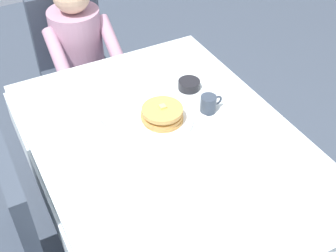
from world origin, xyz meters
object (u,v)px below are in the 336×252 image
(diner_person, at_px, (80,51))
(chair_left_side, at_px, (2,239))
(cup_coffee, at_px, (209,104))
(fork_left_of_plate, at_px, (127,138))
(chair_diner, at_px, (75,58))
(bowl_butter, at_px, (189,85))
(plate_breakfast, at_px, (163,121))
(breakfast_stack, at_px, (162,114))
(knife_right_of_plate, at_px, (200,112))
(spoon_near_edge, at_px, (202,173))
(dining_table_main, at_px, (168,155))
(syrup_pitcher, at_px, (98,123))

(diner_person, bearing_deg, chair_left_side, 54.91)
(diner_person, distance_m, cup_coffee, 0.98)
(fork_left_of_plate, bearing_deg, chair_diner, -0.14)
(chair_left_side, distance_m, bowl_butter, 1.11)
(diner_person, relative_size, plate_breakfast, 4.00)
(breakfast_stack, relative_size, cup_coffee, 1.76)
(cup_coffee, bearing_deg, fork_left_of_plate, 179.11)
(plate_breakfast, relative_size, cup_coffee, 2.48)
(fork_left_of_plate, bearing_deg, diner_person, -1.02)
(cup_coffee, relative_size, knife_right_of_plate, 0.57)
(knife_right_of_plate, bearing_deg, chair_left_side, 89.87)
(bowl_butter, relative_size, fork_left_of_plate, 0.61)
(chair_left_side, relative_size, cup_coffee, 8.23)
(diner_person, xyz_separation_m, fork_left_of_plate, (-0.10, -0.91, 0.07))
(breakfast_stack, bearing_deg, bowl_butter, 35.54)
(knife_right_of_plate, bearing_deg, bowl_butter, -20.24)
(knife_right_of_plate, relative_size, spoon_near_edge, 1.33)
(breakfast_stack, height_order, spoon_near_edge, breakfast_stack)
(dining_table_main, height_order, spoon_near_edge, spoon_near_edge)
(syrup_pitcher, bearing_deg, knife_right_of_plate, -13.85)
(cup_coffee, xyz_separation_m, fork_left_of_plate, (-0.42, 0.01, -0.04))
(chair_diner, height_order, bowl_butter, chair_diner)
(plate_breakfast, relative_size, bowl_butter, 2.55)
(diner_person, xyz_separation_m, chair_left_side, (-0.71, -1.01, -0.14))
(chair_left_side, relative_size, fork_left_of_plate, 5.17)
(spoon_near_edge, bearing_deg, chair_left_side, 150.05)
(dining_table_main, distance_m, plate_breakfast, 0.16)
(cup_coffee, distance_m, bowl_butter, 0.20)
(chair_left_side, distance_m, cup_coffee, 1.07)
(dining_table_main, height_order, fork_left_of_plate, fork_left_of_plate)
(cup_coffee, xyz_separation_m, spoon_near_edge, (-0.23, -0.33, -0.04))
(cup_coffee, relative_size, syrup_pitcher, 1.41)
(chair_diner, height_order, cup_coffee, chair_diner)
(fork_left_of_plate, xyz_separation_m, knife_right_of_plate, (0.38, 0.00, 0.00))
(dining_table_main, relative_size, fork_left_of_plate, 8.47)
(diner_person, height_order, breakfast_stack, diner_person)
(diner_person, relative_size, cup_coffee, 9.91)
(chair_left_side, bearing_deg, bowl_butter, -74.32)
(syrup_pitcher, height_order, spoon_near_edge, syrup_pitcher)
(diner_person, height_order, knife_right_of_plate, diner_person)
(plate_breakfast, bearing_deg, chair_diner, 95.01)
(cup_coffee, bearing_deg, plate_breakfast, 173.41)
(dining_table_main, height_order, plate_breakfast, plate_breakfast)
(breakfast_stack, distance_m, knife_right_of_plate, 0.20)
(breakfast_stack, bearing_deg, fork_left_of_plate, -173.33)
(diner_person, distance_m, syrup_pitcher, 0.83)
(dining_table_main, xyz_separation_m, cup_coffee, (0.26, 0.09, 0.13))
(plate_breakfast, relative_size, knife_right_of_plate, 1.40)
(fork_left_of_plate, height_order, knife_right_of_plate, same)
(chair_left_side, relative_size, breakfast_stack, 4.67)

